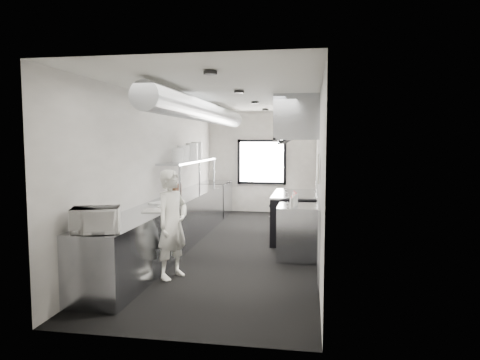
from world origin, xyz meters
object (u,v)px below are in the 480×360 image
at_px(line_cook, 172,224).
at_px(deli_tub_a, 111,217).
at_px(microwave, 96,220).
at_px(bottle_station, 297,232).
at_px(squeeze_bottle_a, 292,203).
at_px(plate_stack_d, 197,150).
at_px(small_plate, 163,207).
at_px(plate_stack_a, 178,155).
at_px(knife_block, 177,190).
at_px(squeeze_bottle_e, 294,198).
at_px(pass_shelf, 191,162).
at_px(deli_tub_b, 111,218).
at_px(exhaust_hood, 298,120).
at_px(prep_counter, 171,225).
at_px(squeeze_bottle_c, 296,200).
at_px(plate_stack_b, 183,153).
at_px(cutting_board, 167,202).
at_px(range, 294,216).
at_px(squeeze_bottle_d, 296,199).
at_px(far_work_table, 215,199).
at_px(squeeze_bottle_b, 294,201).
at_px(plate_stack_c, 192,152).

relative_size(line_cook, deli_tub_a, 12.75).
bearing_deg(microwave, deli_tub_a, 82.94).
xyz_separation_m(bottle_station, squeeze_bottle_a, (-0.09, -0.35, 0.54)).
bearing_deg(plate_stack_d, microwave, -89.21).
distance_m(small_plate, plate_stack_a, 1.66).
bearing_deg(deli_tub_a, knife_block, 88.52).
distance_m(line_cook, squeeze_bottle_e, 2.35).
bearing_deg(pass_shelf, deli_tub_b, -90.95).
relative_size(exhaust_hood, prep_counter, 0.37).
distance_m(bottle_station, squeeze_bottle_c, 0.55).
bearing_deg(line_cook, plate_stack_b, 37.26).
distance_m(cutting_board, plate_stack_d, 2.47).
relative_size(line_cook, deli_tub_b, 10.57).
xyz_separation_m(exhaust_hood, knife_block, (-2.36, -0.47, -1.37)).
bearing_deg(exhaust_hood, knife_block, -168.78).
height_order(exhaust_hood, deli_tub_a, exhaust_hood).
distance_m(range, deli_tub_b, 4.08).
bearing_deg(plate_stack_a, knife_block, 132.68).
bearing_deg(line_cook, squeeze_bottle_d, -24.62).
relative_size(plate_stack_b, squeeze_bottle_e, 1.68).
height_order(exhaust_hood, pass_shelf, exhaust_hood).
relative_size(prep_counter, small_plate, 30.90).
xyz_separation_m(bottle_station, far_work_table, (-2.30, 3.90, 0.00)).
relative_size(plate_stack_d, squeeze_bottle_b, 2.08).
relative_size(deli_tub_b, small_plate, 0.77).
height_order(range, squeeze_bottle_e, squeeze_bottle_e).
distance_m(plate_stack_a, plate_stack_c, 0.92).
distance_m(bottle_station, plate_stack_c, 3.21).
bearing_deg(plate_stack_a, squeeze_bottle_d, -17.06).
xyz_separation_m(line_cook, deli_tub_a, (-0.73, -0.41, 0.16)).
relative_size(far_work_table, squeeze_bottle_d, 7.02).
bearing_deg(squeeze_bottle_b, microwave, -132.51).
bearing_deg(plate_stack_b, squeeze_bottle_b, -31.31).
bearing_deg(squeeze_bottle_b, deli_tub_a, -146.25).
xyz_separation_m(line_cook, squeeze_bottle_b, (1.69, 1.21, 0.21)).
bearing_deg(small_plate, squeeze_bottle_b, 11.64).
distance_m(knife_block, squeeze_bottle_b, 2.59).
xyz_separation_m(prep_counter, squeeze_bottle_b, (2.24, -0.34, 0.54)).
distance_m(line_cook, squeeze_bottle_c, 2.20).
height_order(deli_tub_b, squeeze_bottle_e, squeeze_bottle_e).
height_order(plate_stack_c, squeeze_bottle_e, plate_stack_c).
bearing_deg(far_work_table, squeeze_bottle_a, -62.46).
relative_size(plate_stack_a, squeeze_bottle_a, 1.60).
relative_size(pass_shelf, far_work_table, 2.50).
bearing_deg(deli_tub_b, exhaust_hood, 54.91).
height_order(small_plate, squeeze_bottle_d, squeeze_bottle_d).
xyz_separation_m(deli_tub_a, deli_tub_b, (0.08, -0.18, 0.01)).
relative_size(plate_stack_b, squeeze_bottle_b, 1.69).
distance_m(bottle_station, deli_tub_a, 3.09).
relative_size(far_work_table, squeeze_bottle_c, 6.14).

